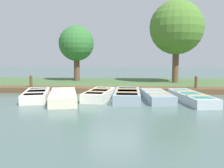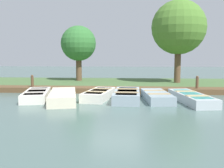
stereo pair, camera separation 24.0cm
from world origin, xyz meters
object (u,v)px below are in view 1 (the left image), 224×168
park_tree_far_left (76,44)px  mooring_post_near (31,83)px  rowboat_3 (127,95)px  rowboat_5 (191,97)px  rowboat_1 (63,96)px  rowboat_0 (36,95)px  mooring_post_far (196,84)px  park_tree_left (176,28)px  rowboat_2 (99,94)px  rowboat_4 (157,96)px

park_tree_far_left → mooring_post_near: bearing=-14.9°
rowboat_3 → rowboat_5: rowboat_3 is taller
rowboat_1 → rowboat_3: (-0.49, 2.78, 0.00)m
rowboat_0 → park_tree_far_left: bearing=163.7°
mooring_post_near → mooring_post_far: size_ratio=1.00×
park_tree_left → rowboat_0: bearing=-48.1°
mooring_post_near → rowboat_1: bearing=42.1°
rowboat_1 → park_tree_far_left: bearing=173.5°
rowboat_2 → rowboat_5: rowboat_2 is taller
park_tree_far_left → rowboat_1: bearing=7.1°
rowboat_2 → rowboat_5: bearing=90.6°
rowboat_3 → rowboat_4: size_ratio=1.03×
park_tree_far_left → rowboat_4: bearing=33.6°
mooring_post_near → park_tree_left: (-4.49, 8.65, 3.45)m
rowboat_0 → rowboat_4: (-0.04, 5.44, -0.01)m
rowboat_4 → mooring_post_near: size_ratio=3.18×
mooring_post_near → mooring_post_far: 8.87m
rowboat_3 → rowboat_4: (-0.02, 1.31, -0.03)m
rowboat_2 → mooring_post_far: 5.32m
rowboat_0 → park_tree_left: park_tree_left is taller
rowboat_4 → mooring_post_far: mooring_post_far is taller
rowboat_5 → park_tree_left: bearing=166.2°
mooring_post_near → park_tree_left: bearing=117.4°
rowboat_2 → mooring_post_near: 4.46m
rowboat_4 → rowboat_0: bearing=-95.0°
rowboat_3 → park_tree_left: size_ratio=0.53×
rowboat_0 → park_tree_far_left: (-7.74, 0.33, 2.71)m
rowboat_2 → rowboat_3: 1.31m
rowboat_0 → rowboat_4: size_ratio=1.06×
rowboat_1 → mooring_post_far: mooring_post_far is taller
rowboat_5 → park_tree_left: 8.00m
rowboat_3 → rowboat_1: bearing=-79.1°
rowboat_1 → rowboat_5: (-0.19, 5.51, -0.02)m
rowboat_4 → mooring_post_far: bearing=128.5°
rowboat_2 → rowboat_5: size_ratio=0.80×
rowboat_5 → mooring_post_far: size_ratio=3.78×
rowboat_0 → rowboat_3: size_ratio=1.03×
rowboat_1 → park_tree_far_left: park_tree_far_left is taller
rowboat_4 → park_tree_far_left: park_tree_far_left is taller
rowboat_2 → mooring_post_far: bearing=120.4°
rowboat_4 → mooring_post_near: bearing=-114.3°
rowboat_1 → rowboat_5: bearing=78.4°
mooring_post_far → rowboat_4: bearing=-46.0°
rowboat_0 → mooring_post_far: mooring_post_far is taller
rowboat_2 → mooring_post_far: (-2.02, 4.91, 0.27)m
rowboat_3 → park_tree_left: (-6.75, 3.40, 3.71)m
rowboat_5 → mooring_post_far: 2.71m
rowboat_0 → rowboat_2: rowboat_2 is taller
rowboat_2 → park_tree_left: park_tree_left is taller
rowboat_0 → rowboat_3: (-0.03, 4.13, 0.02)m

